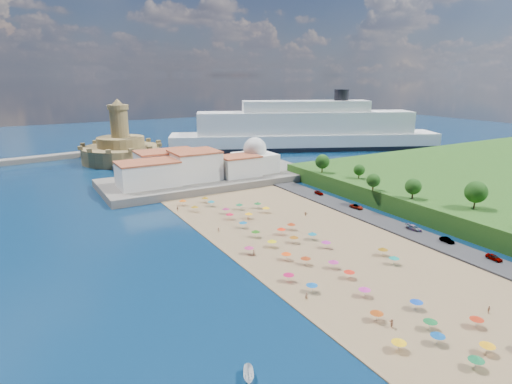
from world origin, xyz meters
TOP-DOWN VIEW (x-y plane):
  - ground at (0.00, 0.00)m, footprint 700.00×700.00m
  - terrace at (10.00, 73.00)m, footprint 90.00×36.00m
  - jetty at (-12.00, 108.00)m, footprint 18.00×70.00m
  - waterfront_buildings at (-3.05, 73.64)m, footprint 57.00×29.00m
  - domed_building at (30.00, 71.00)m, footprint 16.00×16.00m
  - fortress at (-12.00, 138.00)m, footprint 40.00×40.00m
  - cruise_ship at (94.75, 122.21)m, footprint 158.87×88.83m
  - beach_parasols at (-1.79, -9.77)m, footprint 31.54×112.96m
  - beachgoers at (-5.36, -9.31)m, footprint 35.75×101.30m
  - parked_cars at (36.00, -1.67)m, footprint 2.80×72.14m
  - hillside_trees at (48.83, -6.69)m, footprint 16.69×110.95m

SIDE VIEW (x-z plane):
  - ground at x=0.00m, z-range 0.00..0.00m
  - beachgoers at x=-5.36m, z-range 0.20..1.99m
  - jetty at x=-12.00m, z-range 0.00..2.40m
  - parked_cars at x=36.00m, z-range 0.67..2.09m
  - terrace at x=10.00m, z-range 0.00..3.00m
  - beach_parasols at x=-1.79m, z-range 1.05..3.25m
  - fortress at x=-12.00m, z-range -9.52..22.88m
  - waterfront_buildings at x=-3.05m, z-range 2.38..13.38m
  - domed_building at x=30.00m, z-range 1.47..16.47m
  - hillside_trees at x=48.83m, z-range 6.07..14.29m
  - cruise_ship at x=94.75m, z-range -7.27..28.42m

